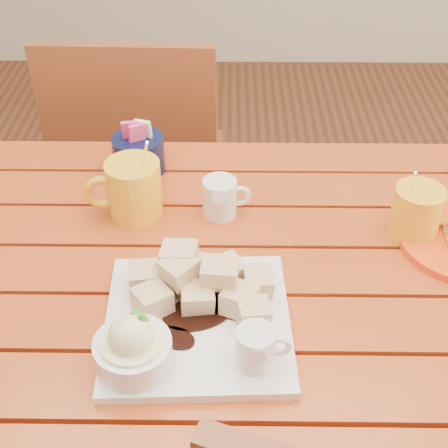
{
  "coord_description": "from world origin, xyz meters",
  "views": [
    {
      "loc": [
        0.05,
        -0.74,
        1.44
      ],
      "look_at": [
        0.04,
        0.03,
        0.82
      ],
      "focal_mm": 50.0,
      "sensor_mm": 36.0,
      "label": 1
    }
  ],
  "objects_px": {
    "dessert_plate": "(186,318)",
    "coffee_mug_right": "(418,212)",
    "table": "(201,315)",
    "coffee_mug_left": "(132,189)",
    "chair_far": "(142,167)"
  },
  "relations": [
    {
      "from": "coffee_mug_left",
      "to": "chair_far",
      "type": "xyz_separation_m",
      "value": [
        -0.07,
        0.54,
        -0.31
      ]
    },
    {
      "from": "dessert_plate",
      "to": "coffee_mug_right",
      "type": "height_order",
      "value": "coffee_mug_right"
    },
    {
      "from": "chair_far",
      "to": "table",
      "type": "bearing_deg",
      "value": 107.2
    },
    {
      "from": "chair_far",
      "to": "dessert_plate",
      "type": "bearing_deg",
      "value": 103.87
    },
    {
      "from": "table",
      "to": "coffee_mug_right",
      "type": "distance_m",
      "value": 0.41
    },
    {
      "from": "dessert_plate",
      "to": "coffee_mug_right",
      "type": "distance_m",
      "value": 0.44
    },
    {
      "from": "dessert_plate",
      "to": "coffee_mug_left",
      "type": "bearing_deg",
      "value": 111.23
    },
    {
      "from": "table",
      "to": "dessert_plate",
      "type": "xyz_separation_m",
      "value": [
        -0.01,
        -0.14,
        0.14
      ]
    },
    {
      "from": "table",
      "to": "coffee_mug_left",
      "type": "xyz_separation_m",
      "value": [
        -0.12,
        0.15,
        0.16
      ]
    },
    {
      "from": "table",
      "to": "coffee_mug_right",
      "type": "relative_size",
      "value": 8.6
    },
    {
      "from": "coffee_mug_left",
      "to": "coffee_mug_right",
      "type": "relative_size",
      "value": 1.15
    },
    {
      "from": "coffee_mug_right",
      "to": "chair_far",
      "type": "height_order",
      "value": "chair_far"
    },
    {
      "from": "chair_far",
      "to": "coffee_mug_right",
      "type": "bearing_deg",
      "value": 135.1
    },
    {
      "from": "table",
      "to": "coffee_mug_left",
      "type": "distance_m",
      "value": 0.25
    },
    {
      "from": "table",
      "to": "chair_far",
      "type": "xyz_separation_m",
      "value": [
        -0.19,
        0.68,
        -0.14
      ]
    }
  ]
}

